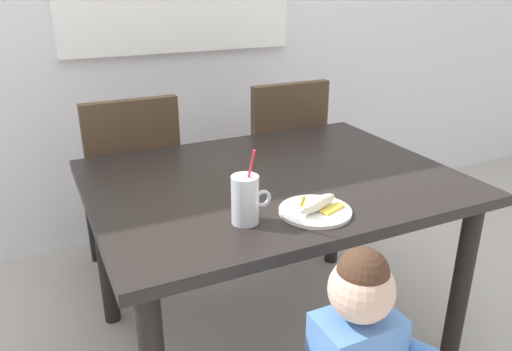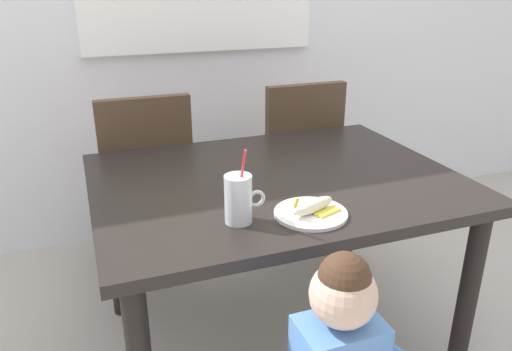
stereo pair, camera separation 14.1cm
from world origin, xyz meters
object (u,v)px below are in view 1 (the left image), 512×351
object	(u,v)px
peeled_banana	(318,204)
snack_plate	(315,211)
dining_table	(272,200)
dining_chair_right	(279,156)
dining_chair_left	(132,181)
milk_cup	(246,202)

from	to	relation	value
peeled_banana	snack_plate	bearing A→B (deg)	156.46
snack_plate	peeled_banana	distance (m)	0.03
dining_table	dining_chair_right	size ratio (longest dim) A/B	1.39
dining_table	snack_plate	xyz separation A→B (m)	(-0.02, -0.33, 0.10)
snack_plate	peeled_banana	xyz separation A→B (m)	(0.01, -0.00, 0.03)
dining_chair_left	dining_chair_right	world-z (taller)	same
milk_cup	peeled_banana	distance (m)	0.24
dining_chair_left	snack_plate	xyz separation A→B (m)	(0.37, -1.04, 0.22)
dining_chair_left	dining_chair_right	xyz separation A→B (m)	(0.80, 0.01, 0.00)
milk_cup	peeled_banana	world-z (taller)	milk_cup
dining_chair_right	milk_cup	size ratio (longest dim) A/B	3.90
snack_plate	dining_chair_left	bearing A→B (deg)	109.66
dining_chair_left	dining_chair_right	bearing A→B (deg)	-179.21
milk_cup	snack_plate	bearing A→B (deg)	-9.38
dining_table	milk_cup	bearing A→B (deg)	-129.57
snack_plate	peeled_banana	world-z (taller)	peeled_banana
dining_chair_left	peeled_banana	bearing A→B (deg)	109.95
milk_cup	snack_plate	xyz separation A→B (m)	(0.22, -0.04, -0.06)
snack_plate	dining_table	bearing A→B (deg)	86.42
dining_chair_right	peeled_banana	size ratio (longest dim) A/B	5.48
milk_cup	snack_plate	world-z (taller)	milk_cup
milk_cup	snack_plate	distance (m)	0.23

